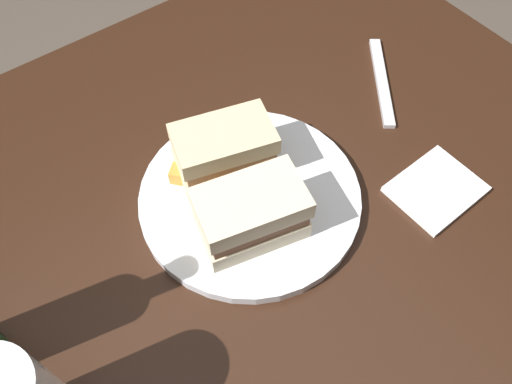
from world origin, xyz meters
TOP-DOWN VIEW (x-y plane):
  - ground_plane at (0.00, 0.00)m, footprint 6.00×6.00m
  - dining_table at (0.00, 0.00)m, footprint 1.02×0.86m
  - plate at (0.00, 0.02)m, footprint 0.28×0.28m
  - sandwich_half_left at (-0.00, 0.07)m, footprint 0.14×0.10m
  - sandwich_half_right at (-0.03, -0.02)m, footprint 0.14×0.10m
  - potato_wedge_front at (-0.05, 0.08)m, footprint 0.04×0.04m
  - potato_wedge_middle at (-0.04, 0.07)m, footprint 0.04×0.04m
  - potato_wedge_back at (-0.03, 0.04)m, footprint 0.04×0.05m
  - napkin at (0.20, -0.11)m, footprint 0.11×0.09m
  - fork at (0.28, 0.07)m, footprint 0.12×0.15m

SIDE VIEW (x-z plane):
  - ground_plane at x=0.00m, z-range 0.00..0.00m
  - dining_table at x=0.00m, z-range 0.00..0.70m
  - fork at x=0.28m, z-range 0.70..0.71m
  - napkin at x=0.20m, z-range 0.70..0.71m
  - plate at x=0.00m, z-range 0.70..0.72m
  - potato_wedge_back at x=-0.03m, z-range 0.72..0.74m
  - potato_wedge_middle at x=-0.04m, z-range 0.72..0.74m
  - potato_wedge_front at x=-0.05m, z-range 0.72..0.74m
  - sandwich_half_left at x=0.00m, z-range 0.72..0.79m
  - sandwich_half_right at x=-0.03m, z-range 0.72..0.79m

